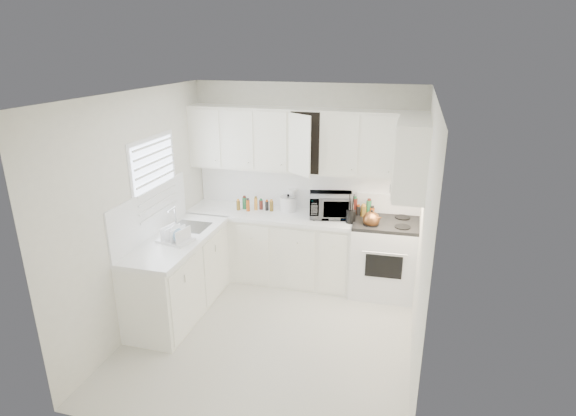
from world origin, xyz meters
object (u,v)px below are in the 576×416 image
(stove, at_px, (385,247))
(microwave, at_px, (331,203))
(utensil_crock, at_px, (351,208))
(tea_kettle, at_px, (371,218))
(dish_rack, at_px, (175,233))
(rice_cooker, at_px, (288,202))

(stove, xyz_separation_m, microwave, (-0.72, 0.06, 0.51))
(stove, height_order, microwave, microwave)
(microwave, distance_m, utensil_crock, 0.32)
(tea_kettle, relative_size, microwave, 0.47)
(microwave, height_order, dish_rack, microwave)
(rice_cooker, distance_m, utensil_crock, 0.90)
(microwave, xyz_separation_m, rice_cooker, (-0.58, 0.08, -0.07))
(stove, bearing_deg, tea_kettle, -140.79)
(microwave, bearing_deg, tea_kettle, -34.95)
(microwave, height_order, rice_cooker, microwave)
(stove, height_order, rice_cooker, stove)
(utensil_crock, xyz_separation_m, dish_rack, (-1.82, -1.09, -0.09))
(rice_cooker, relative_size, dish_rack, 0.63)
(microwave, bearing_deg, dish_rack, -153.65)
(stove, xyz_separation_m, dish_rack, (-2.26, -1.19, 0.42))
(tea_kettle, bearing_deg, utensil_crock, -173.41)
(utensil_crock, bearing_deg, dish_rack, -149.05)
(tea_kettle, height_order, dish_rack, tea_kettle)
(tea_kettle, bearing_deg, dish_rack, -132.84)
(microwave, relative_size, dish_rack, 1.50)
(tea_kettle, height_order, rice_cooker, rice_cooker)
(stove, distance_m, tea_kettle, 0.49)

